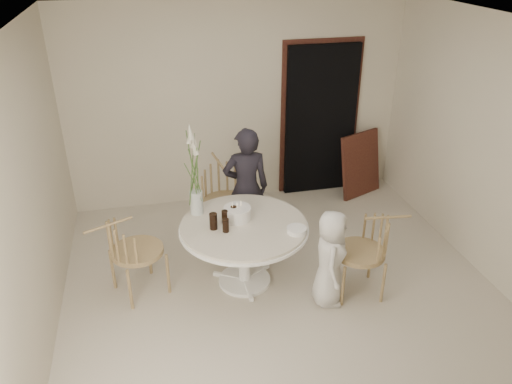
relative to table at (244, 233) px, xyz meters
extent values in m
plane|color=beige|center=(0.35, -0.25, -0.62)|extent=(4.50, 4.50, 0.00)
plane|color=white|center=(0.35, -0.25, 2.08)|extent=(4.50, 4.50, 0.00)
plane|color=beige|center=(0.35, 2.00, 0.73)|extent=(4.50, 0.00, 4.50)
plane|color=beige|center=(0.35, -2.50, 0.73)|extent=(4.50, 0.00, 4.50)
plane|color=beige|center=(-1.90, -0.25, 0.73)|extent=(0.00, 4.50, 4.50)
plane|color=beige|center=(2.60, -0.25, 0.73)|extent=(0.00, 4.50, 4.50)
cube|color=black|center=(1.50, 1.94, 0.43)|extent=(1.00, 0.10, 2.10)
cube|color=#4E2A1A|center=(1.50, 1.98, 0.49)|extent=(1.12, 0.03, 2.22)
cylinder|color=white|center=(0.00, 0.00, -0.60)|extent=(0.56, 0.56, 0.04)
cylinder|color=white|center=(0.00, 0.00, -0.27)|extent=(0.12, 0.12, 0.65)
cylinder|color=white|center=(0.00, 0.00, 0.07)|extent=(1.33, 1.33, 0.03)
cylinder|color=beige|center=(0.00, 0.00, 0.09)|extent=(1.30, 1.30, 0.04)
cube|color=#4E2A1A|center=(2.04, 1.67, -0.16)|extent=(0.71, 0.45, 0.91)
cylinder|color=tan|center=(-0.24, 0.59, -0.36)|extent=(0.03, 0.03, 0.51)
cylinder|color=tan|center=(0.21, 0.64, -0.36)|extent=(0.03, 0.03, 0.51)
cylinder|color=tan|center=(-0.30, 1.03, -0.36)|extent=(0.03, 0.03, 0.51)
cylinder|color=tan|center=(0.15, 1.09, -0.36)|extent=(0.03, 0.03, 0.51)
cylinder|color=tan|center=(-0.04, 0.84, -0.09)|extent=(0.56, 0.56, 0.06)
cylinder|color=tan|center=(0.93, -0.18, -0.38)|extent=(0.03, 0.03, 0.47)
cylinder|color=tan|center=(0.88, -0.60, -0.38)|extent=(0.03, 0.03, 0.47)
cylinder|color=tan|center=(1.34, -0.23, -0.38)|extent=(0.03, 0.03, 0.47)
cylinder|color=tan|center=(1.29, -0.65, -0.38)|extent=(0.03, 0.03, 0.47)
cylinder|color=tan|center=(1.11, -0.42, -0.13)|extent=(0.52, 0.52, 0.05)
cylinder|color=tan|center=(-0.81, 0.00, -0.38)|extent=(0.03, 0.03, 0.48)
cylinder|color=tan|center=(-0.98, 0.39, -0.38)|extent=(0.03, 0.03, 0.48)
cylinder|color=tan|center=(-1.19, -0.17, -0.38)|extent=(0.03, 0.03, 0.48)
cylinder|color=tan|center=(-1.37, 0.21, -0.38)|extent=(0.03, 0.03, 0.48)
cylinder|color=tan|center=(-1.09, 0.11, -0.12)|extent=(0.53, 0.53, 0.05)
imported|color=black|center=(0.19, 0.77, 0.12)|extent=(0.56, 0.38, 1.47)
imported|color=silver|center=(0.77, -0.49, -0.10)|extent=(0.46, 0.58, 1.03)
cylinder|color=white|center=(-0.04, 0.11, 0.18)|extent=(0.28, 0.28, 0.14)
cylinder|color=beige|center=(-0.04, 0.11, 0.27)|extent=(0.01, 0.01, 0.05)
cylinder|color=beige|center=(0.00, 0.15, 0.27)|extent=(0.01, 0.01, 0.05)
cylinder|color=beige|center=(-0.09, 0.14, 0.27)|extent=(0.01, 0.01, 0.05)
cylinder|color=black|center=(-0.31, -0.02, 0.20)|extent=(0.11, 0.11, 0.17)
cylinder|color=black|center=(-0.20, -0.10, 0.18)|extent=(0.08, 0.08, 0.14)
cylinder|color=black|center=(-0.18, 0.06, 0.19)|extent=(0.08, 0.08, 0.14)
cylinder|color=black|center=(-0.08, 0.13, 0.18)|extent=(0.07, 0.07, 0.14)
cylinder|color=white|center=(0.48, -0.27, 0.14)|extent=(0.25, 0.25, 0.05)
cylinder|color=silver|center=(-0.44, 0.34, 0.24)|extent=(0.14, 0.14, 0.25)
cylinder|color=#42662C|center=(-0.41, 0.34, 0.56)|extent=(0.01, 0.01, 0.64)
cone|color=beige|center=(-0.41, 0.34, 0.88)|extent=(0.06, 0.06, 0.16)
cylinder|color=#42662C|center=(-0.43, 0.36, 0.59)|extent=(0.01, 0.01, 0.69)
cone|color=beige|center=(-0.43, 0.36, 0.93)|extent=(0.06, 0.06, 0.16)
cylinder|color=#42662C|center=(-0.46, 0.35, 0.61)|extent=(0.01, 0.01, 0.75)
cone|color=beige|center=(-0.46, 0.35, 0.99)|extent=(0.06, 0.06, 0.16)
cylinder|color=#42662C|center=(-0.46, 0.32, 0.64)|extent=(0.01, 0.01, 0.80)
cone|color=beige|center=(-0.46, 0.32, 1.04)|extent=(0.06, 0.06, 0.16)
cylinder|color=#42662C|center=(-0.43, 0.31, 0.56)|extent=(0.01, 0.01, 0.64)
cone|color=beige|center=(-0.43, 0.31, 0.88)|extent=(0.06, 0.06, 0.16)
camera|label=1|loc=(-0.87, -4.28, 2.75)|focal=35.00mm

